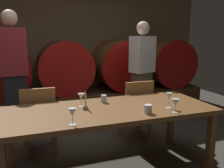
{
  "coord_description": "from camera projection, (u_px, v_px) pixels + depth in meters",
  "views": [
    {
      "loc": [
        -0.63,
        -2.22,
        1.48
      ],
      "look_at": [
        0.31,
        0.48,
        0.9
      ],
      "focal_mm": 38.09,
      "sensor_mm": 36.0,
      "label": 1
    }
  ],
  "objects": [
    {
      "name": "cup_left",
      "position": [
        104.0,
        99.0,
        2.71
      ],
      "size": [
        0.06,
        0.06,
        0.09
      ],
      "primitive_type": "cylinder",
      "color": "silver",
      "rests_on": "dining_table"
    },
    {
      "name": "guest_left",
      "position": [
        14.0,
        75.0,
        3.34
      ],
      "size": [
        0.4,
        0.27,
        1.83
      ],
      "rotation": [
        0.0,
        0.0,
        3.23
      ],
      "color": "black",
      "rests_on": "ground"
    },
    {
      "name": "wine_barrel_left",
      "position": [
        2.0,
        70.0,
        4.05
      ],
      "size": [
        0.97,
        0.85,
        0.97
      ],
      "color": "#513319",
      "rests_on": "barrel_shelf"
    },
    {
      "name": "wine_glass_center_right",
      "position": [
        176.0,
        103.0,
        2.33
      ],
      "size": [
        0.08,
        0.08,
        0.14
      ],
      "color": "silver",
      "rests_on": "dining_table"
    },
    {
      "name": "wine_glass_far_left",
      "position": [
        72.0,
        113.0,
        2.01
      ],
      "size": [
        0.07,
        0.07,
        0.15
      ],
      "color": "white",
      "rests_on": "dining_table"
    },
    {
      "name": "wine_barrel_center",
      "position": [
        64.0,
        67.0,
        4.39
      ],
      "size": [
        0.97,
        0.85,
        0.97
      ],
      "color": "#513319",
      "rests_on": "barrel_shelf"
    },
    {
      "name": "wine_barrel_far_right",
      "position": [
        166.0,
        63.0,
        5.09
      ],
      "size": [
        0.97,
        0.85,
        0.97
      ],
      "color": "brown",
      "rests_on": "barrel_shelf"
    },
    {
      "name": "wine_barrel_right",
      "position": [
        119.0,
        65.0,
        4.74
      ],
      "size": [
        0.97,
        0.85,
        0.97
      ],
      "color": "brown",
      "rests_on": "barrel_shelf"
    },
    {
      "name": "barrel_shelf",
      "position": [
        67.0,
        103.0,
        4.53
      ],
      "size": [
        5.44,
        0.9,
        0.43
      ],
      "primitive_type": "cube",
      "color": "#4C2D16",
      "rests_on": "ground"
    },
    {
      "name": "dining_table",
      "position": [
        109.0,
        114.0,
        2.52
      ],
      "size": [
        2.21,
        0.89,
        0.73
      ],
      "color": "brown",
      "rests_on": "ground"
    },
    {
      "name": "back_wall",
      "position": [
        61.0,
        40.0,
        4.81
      ],
      "size": [
        6.04,
        0.24,
        2.79
      ],
      "primitive_type": "cube",
      "color": "brown",
      "rests_on": "ground"
    },
    {
      "name": "chair_right",
      "position": [
        136.0,
        108.0,
        3.33
      ],
      "size": [
        0.41,
        0.41,
        0.88
      ],
      "rotation": [
        0.0,
        0.0,
        3.12
      ],
      "color": "olive",
      "rests_on": "ground"
    },
    {
      "name": "guest_right",
      "position": [
        142.0,
        73.0,
        3.88
      ],
      "size": [
        0.44,
        0.36,
        1.71
      ],
      "rotation": [
        0.0,
        0.0,
        3.5
      ],
      "color": "brown",
      "rests_on": "ground"
    },
    {
      "name": "candle_center",
      "position": [
        86.0,
        104.0,
        2.47
      ],
      "size": [
        0.05,
        0.05,
        0.2
      ],
      "color": "olive",
      "rests_on": "dining_table"
    },
    {
      "name": "chair_left",
      "position": [
        39.0,
        118.0,
        2.92
      ],
      "size": [
        0.41,
        0.41,
        0.88
      ],
      "rotation": [
        0.0,
        0.0,
        3.12
      ],
      "color": "olive",
      "rests_on": "ground"
    },
    {
      "name": "cup_right",
      "position": [
        148.0,
        109.0,
        2.33
      ],
      "size": [
        0.08,
        0.08,
        0.09
      ],
      "primitive_type": "cylinder",
      "color": "silver",
      "rests_on": "dining_table"
    },
    {
      "name": "wine_glass_far_right",
      "position": [
        169.0,
        97.0,
        2.48
      ],
      "size": [
        0.06,
        0.06,
        0.17
      ],
      "color": "white",
      "rests_on": "dining_table"
    },
    {
      "name": "wine_glass_center_left",
      "position": [
        81.0,
        97.0,
        2.53
      ],
      "size": [
        0.07,
        0.07,
        0.15
      ],
      "color": "white",
      "rests_on": "dining_table"
    }
  ]
}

